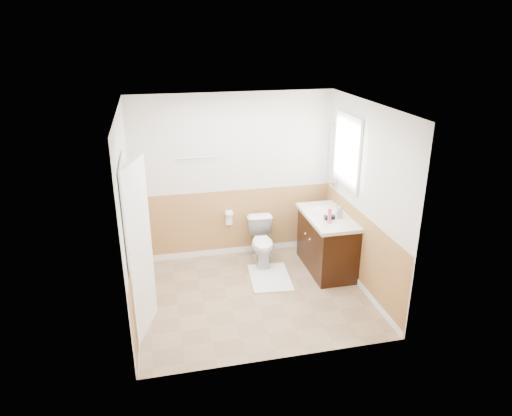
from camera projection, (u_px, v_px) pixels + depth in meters
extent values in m
plane|color=#8C7051|center=(253.00, 295.00, 6.23)|extent=(3.00, 3.00, 0.00)
plane|color=white|center=(252.00, 107.00, 5.32)|extent=(3.00, 3.00, 0.00)
plane|color=silver|center=(234.00, 177.00, 6.95)|extent=(3.00, 0.00, 3.00)
plane|color=silver|center=(281.00, 255.00, 4.59)|extent=(3.00, 0.00, 3.00)
plane|color=silver|center=(128.00, 219.00, 5.46)|extent=(0.00, 3.00, 3.00)
plane|color=silver|center=(365.00, 199.00, 6.08)|extent=(0.00, 3.00, 3.00)
plane|color=#B68848|center=(235.00, 224.00, 7.22)|extent=(3.00, 0.00, 3.00)
plane|color=#B68848|center=(279.00, 319.00, 4.88)|extent=(3.00, 0.00, 3.00)
plane|color=#B68848|center=(135.00, 275.00, 5.74)|extent=(0.00, 2.60, 2.60)
plane|color=#B68848|center=(359.00, 251.00, 6.35)|extent=(0.00, 2.60, 2.60)
imported|color=white|center=(262.00, 242.00, 6.97)|extent=(0.44, 0.69, 0.68)
cube|color=white|center=(270.00, 277.00, 6.65)|extent=(0.62, 0.85, 0.02)
cube|color=black|center=(327.00, 244.00, 6.78)|extent=(0.55, 1.10, 0.80)
sphere|color=silver|center=(310.00, 239.00, 6.57)|extent=(0.03, 0.03, 0.03)
sphere|color=silver|center=(305.00, 234.00, 6.75)|extent=(0.03, 0.03, 0.03)
cube|color=silver|center=(328.00, 217.00, 6.62)|extent=(0.60, 1.15, 0.05)
cylinder|color=white|center=(325.00, 211.00, 6.75)|extent=(0.36, 0.36, 0.02)
cylinder|color=silver|center=(337.00, 206.00, 6.76)|extent=(0.02, 0.02, 0.14)
cylinder|color=#F23E7D|center=(329.00, 216.00, 6.30)|extent=(0.05, 0.05, 0.22)
imported|color=gray|center=(340.00, 212.00, 6.50)|extent=(0.11, 0.11, 0.18)
cylinder|color=black|center=(330.00, 218.00, 6.45)|extent=(0.14, 0.07, 0.07)
cylinder|color=black|center=(325.00, 217.00, 6.54)|extent=(0.03, 0.03, 0.07)
cube|color=silver|center=(333.00, 155.00, 6.97)|extent=(0.02, 0.35, 0.90)
cube|color=white|center=(347.00, 151.00, 6.43)|extent=(0.04, 0.80, 1.00)
cube|color=white|center=(348.00, 151.00, 6.43)|extent=(0.01, 0.70, 0.90)
cube|color=white|center=(138.00, 252.00, 5.16)|extent=(0.29, 0.78, 2.04)
cube|color=white|center=(131.00, 252.00, 5.14)|extent=(0.02, 0.92, 2.10)
sphere|color=silver|center=(144.00, 245.00, 5.50)|extent=(0.06, 0.06, 0.06)
cylinder|color=silver|center=(196.00, 158.00, 6.66)|extent=(0.62, 0.02, 0.02)
cylinder|color=silver|center=(229.00, 214.00, 7.07)|extent=(0.14, 0.02, 0.02)
cylinder|color=white|center=(229.00, 214.00, 7.07)|extent=(0.10, 0.11, 0.11)
cube|color=white|center=(229.00, 220.00, 7.11)|extent=(0.10, 0.01, 0.16)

